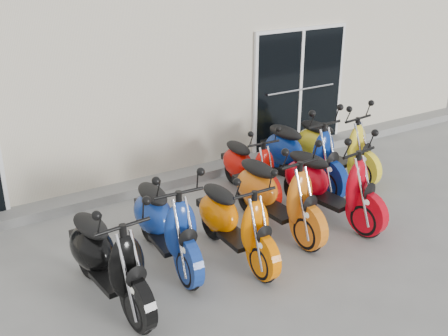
{
  "coord_description": "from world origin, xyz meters",
  "views": [
    {
      "loc": [
        -3.87,
        -5.62,
        3.8
      ],
      "look_at": [
        0.0,
        0.6,
        0.75
      ],
      "focal_mm": 45.0,
      "sensor_mm": 36.0,
      "label": 1
    }
  ],
  "objects_px": {
    "scooter_front_orange_a": "(235,211)",
    "scooter_front_red": "(331,173)",
    "scooter_front_black": "(107,247)",
    "scooter_back_red": "(250,159)",
    "scooter_front_orange_b": "(277,184)",
    "scooter_back_blue": "(302,144)",
    "scooter_back_yellow": "(335,137)",
    "scooter_front_blue": "(165,212)"
  },
  "relations": [
    {
      "from": "scooter_back_blue",
      "to": "scooter_back_yellow",
      "type": "bearing_deg",
      "value": 1.9
    },
    {
      "from": "scooter_front_black",
      "to": "scooter_back_red",
      "type": "bearing_deg",
      "value": 22.58
    },
    {
      "from": "scooter_front_orange_a",
      "to": "scooter_back_yellow",
      "type": "bearing_deg",
      "value": 25.57
    },
    {
      "from": "scooter_front_blue",
      "to": "scooter_back_yellow",
      "type": "height_order",
      "value": "scooter_front_blue"
    },
    {
      "from": "scooter_front_black",
      "to": "scooter_front_blue",
      "type": "distance_m",
      "value": 0.98
    },
    {
      "from": "scooter_front_orange_b",
      "to": "scooter_back_red",
      "type": "xyz_separation_m",
      "value": [
        0.33,
        1.13,
        -0.1
      ]
    },
    {
      "from": "scooter_front_black",
      "to": "scooter_back_blue",
      "type": "height_order",
      "value": "scooter_back_blue"
    },
    {
      "from": "scooter_front_red",
      "to": "scooter_back_yellow",
      "type": "height_order",
      "value": "scooter_front_red"
    },
    {
      "from": "scooter_front_red",
      "to": "scooter_front_orange_a",
      "type": "bearing_deg",
      "value": 178.22
    },
    {
      "from": "scooter_front_blue",
      "to": "scooter_front_orange_a",
      "type": "bearing_deg",
      "value": -21.17
    },
    {
      "from": "scooter_front_orange_a",
      "to": "scooter_back_blue",
      "type": "relative_size",
      "value": 0.9
    },
    {
      "from": "scooter_back_red",
      "to": "scooter_back_yellow",
      "type": "height_order",
      "value": "scooter_back_yellow"
    },
    {
      "from": "scooter_back_red",
      "to": "scooter_back_blue",
      "type": "distance_m",
      "value": 0.92
    },
    {
      "from": "scooter_back_blue",
      "to": "scooter_back_red",
      "type": "bearing_deg",
      "value": 167.74
    },
    {
      "from": "scooter_front_black",
      "to": "scooter_front_red",
      "type": "distance_m",
      "value": 3.38
    },
    {
      "from": "scooter_front_orange_b",
      "to": "scooter_back_yellow",
      "type": "bearing_deg",
      "value": 25.23
    },
    {
      "from": "scooter_front_red",
      "to": "scooter_back_yellow",
      "type": "xyz_separation_m",
      "value": [
        1.13,
        1.15,
        -0.02
      ]
    },
    {
      "from": "scooter_front_red",
      "to": "scooter_back_blue",
      "type": "relative_size",
      "value": 0.98
    },
    {
      "from": "scooter_front_blue",
      "to": "scooter_front_orange_b",
      "type": "height_order",
      "value": "scooter_front_orange_b"
    },
    {
      "from": "scooter_back_red",
      "to": "scooter_front_orange_b",
      "type": "bearing_deg",
      "value": -102.94
    },
    {
      "from": "scooter_front_orange_a",
      "to": "scooter_front_red",
      "type": "height_order",
      "value": "scooter_front_red"
    },
    {
      "from": "scooter_back_blue",
      "to": "scooter_front_red",
      "type": "bearing_deg",
      "value": -111.79
    },
    {
      "from": "scooter_front_orange_a",
      "to": "scooter_back_yellow",
      "type": "xyz_separation_m",
      "value": [
        2.83,
        1.32,
        0.04
      ]
    },
    {
      "from": "scooter_front_orange_b",
      "to": "scooter_back_red",
      "type": "height_order",
      "value": "scooter_front_orange_b"
    },
    {
      "from": "scooter_front_red",
      "to": "scooter_back_red",
      "type": "relative_size",
      "value": 1.17
    },
    {
      "from": "scooter_front_blue",
      "to": "scooter_front_red",
      "type": "distance_m",
      "value": 2.48
    },
    {
      "from": "scooter_back_red",
      "to": "scooter_front_blue",
      "type": "bearing_deg",
      "value": -148.13
    },
    {
      "from": "scooter_front_orange_b",
      "to": "scooter_back_blue",
      "type": "bearing_deg",
      "value": 36.03
    },
    {
      "from": "scooter_front_black",
      "to": "scooter_back_blue",
      "type": "bearing_deg",
      "value": 14.6
    },
    {
      "from": "scooter_back_red",
      "to": "scooter_front_red",
      "type": "bearing_deg",
      "value": -64.72
    },
    {
      "from": "scooter_back_blue",
      "to": "scooter_front_blue",
      "type": "bearing_deg",
      "value": -164.55
    },
    {
      "from": "scooter_front_orange_a",
      "to": "scooter_front_blue",
      "type": "bearing_deg",
      "value": 155.77
    },
    {
      "from": "scooter_front_black",
      "to": "scooter_front_orange_a",
      "type": "height_order",
      "value": "scooter_front_black"
    },
    {
      "from": "scooter_front_blue",
      "to": "scooter_back_red",
      "type": "xyz_separation_m",
      "value": [
        1.97,
        1.07,
        -0.08
      ]
    },
    {
      "from": "scooter_front_black",
      "to": "scooter_back_red",
      "type": "height_order",
      "value": "scooter_front_black"
    },
    {
      "from": "scooter_front_blue",
      "to": "scooter_front_red",
      "type": "bearing_deg",
      "value": -0.78
    },
    {
      "from": "scooter_front_black",
      "to": "scooter_front_red",
      "type": "bearing_deg",
      "value": -0.98
    },
    {
      "from": "scooter_front_orange_b",
      "to": "scooter_front_orange_a",
      "type": "bearing_deg",
      "value": -162.94
    },
    {
      "from": "scooter_front_orange_a",
      "to": "scooter_front_red",
      "type": "xyz_separation_m",
      "value": [
        1.7,
        0.17,
        0.06
      ]
    },
    {
      "from": "scooter_front_black",
      "to": "scooter_back_yellow",
      "type": "height_order",
      "value": "scooter_front_black"
    },
    {
      "from": "scooter_front_black",
      "to": "scooter_front_blue",
      "type": "relative_size",
      "value": 1.0
    },
    {
      "from": "scooter_front_red",
      "to": "scooter_back_blue",
      "type": "distance_m",
      "value": 1.17
    }
  ]
}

